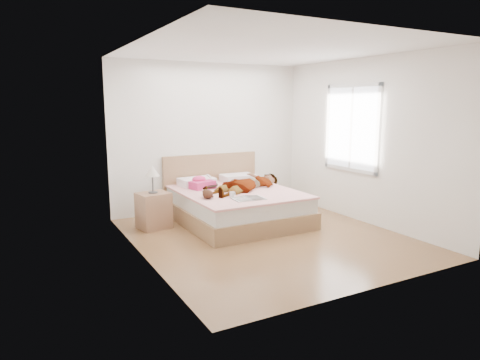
# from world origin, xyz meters

# --- Properties ---
(ground) EXTENTS (4.00, 4.00, 0.00)m
(ground) POSITION_xyz_m (0.00, 0.00, 0.00)
(ground) COLOR #513319
(ground) RESTS_ON ground
(woman) EXTENTS (1.82, 1.27, 0.23)m
(woman) POSITION_xyz_m (0.23, 1.05, 0.63)
(woman) COLOR white
(woman) RESTS_ON bed
(hair) EXTENTS (0.52, 0.61, 0.08)m
(hair) POSITION_xyz_m (-0.34, 1.50, 0.55)
(hair) COLOR black
(hair) RESTS_ON bed
(phone) EXTENTS (0.08, 0.11, 0.05)m
(phone) POSITION_xyz_m (-0.27, 1.45, 0.70)
(phone) COLOR silver
(phone) RESTS_ON bed
(room_shell) EXTENTS (4.00, 4.00, 4.00)m
(room_shell) POSITION_xyz_m (1.77, 0.30, 1.50)
(room_shell) COLOR white
(room_shell) RESTS_ON ground
(bed) EXTENTS (1.80, 2.08, 1.00)m
(bed) POSITION_xyz_m (0.00, 1.04, 0.28)
(bed) COLOR brown
(bed) RESTS_ON ground
(towel) EXTENTS (0.45, 0.39, 0.20)m
(towel) POSITION_xyz_m (-0.43, 1.41, 0.59)
(towel) COLOR #E63E6E
(towel) RESTS_ON bed
(magazine) EXTENTS (0.48, 0.34, 0.03)m
(magazine) POSITION_xyz_m (-0.14, 0.33, 0.52)
(magazine) COLOR silver
(magazine) RESTS_ON bed
(coffee_mug) EXTENTS (0.12, 0.10, 0.09)m
(coffee_mug) POSITION_xyz_m (-0.31, 0.52, 0.56)
(coffee_mug) COLOR white
(coffee_mug) RESTS_ON bed
(plush_toy) EXTENTS (0.17, 0.25, 0.13)m
(plush_toy) POSITION_xyz_m (-0.65, 0.65, 0.58)
(plush_toy) COLOR black
(plush_toy) RESTS_ON bed
(nightstand) EXTENTS (0.51, 0.47, 0.97)m
(nightstand) POSITION_xyz_m (-1.30, 1.23, 0.32)
(nightstand) COLOR #8B5B40
(nightstand) RESTS_ON ground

